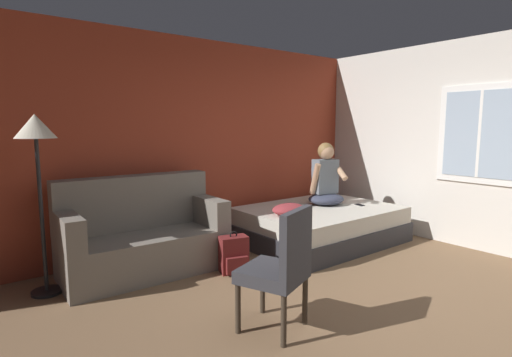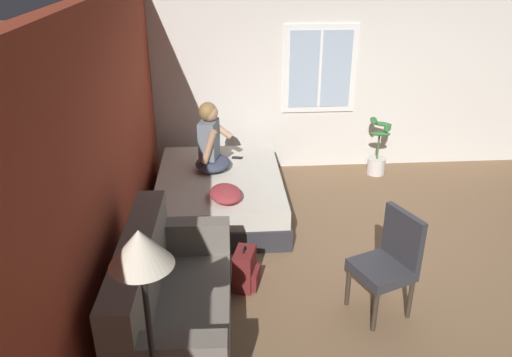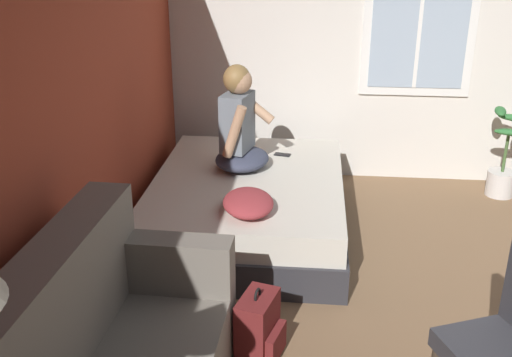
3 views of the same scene
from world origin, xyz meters
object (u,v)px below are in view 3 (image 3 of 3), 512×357
at_px(backpack, 259,328).
at_px(throw_pillow, 248,203).
at_px(person_seated, 240,127).
at_px(bed, 249,204).
at_px(potted_plant, 504,165).
at_px(side_chair, 512,340).
at_px(cell_phone, 282,155).

bearing_deg(backpack, throw_pillow, 10.03).
height_order(person_seated, backpack, person_seated).
height_order(bed, throw_pillow, throw_pillow).
height_order(bed, potted_plant, potted_plant).
relative_size(bed, side_chair, 2.12).
xyz_separation_m(side_chair, potted_plant, (2.99, -0.81, -0.23)).
xyz_separation_m(bed, side_chair, (-2.03, -1.49, 0.30)).
distance_m(person_seated, throw_pillow, 0.92).
relative_size(person_seated, cell_phone, 6.08).
bearing_deg(potted_plant, throw_pillow, 125.67).
bearing_deg(side_chair, potted_plant, -15.22).
bearing_deg(throw_pillow, backpack, -169.97).
relative_size(bed, cell_phone, 14.44).
bearing_deg(cell_phone, person_seated, 147.33).
bearing_deg(bed, potted_plant, -67.44).
xyz_separation_m(side_chair, backpack, (0.43, 1.25, -0.34)).
distance_m(bed, backpack, 1.62).
xyz_separation_m(throw_pillow, cell_phone, (1.19, -0.18, -0.07)).
bearing_deg(cell_phone, side_chair, -141.85).
height_order(throw_pillow, cell_phone, throw_pillow).
distance_m(side_chair, potted_plant, 3.10).
bearing_deg(potted_plant, backpack, 141.10).
distance_m(bed, person_seated, 0.64).
bearing_deg(throw_pillow, person_seated, 10.86).
distance_m(backpack, potted_plant, 3.29).
xyz_separation_m(person_seated, cell_phone, (0.34, -0.34, -0.35)).
height_order(person_seated, throw_pillow, person_seated).
bearing_deg(bed, throw_pillow, -173.79).
height_order(bed, person_seated, person_seated).
distance_m(bed, side_chair, 2.54).
bearing_deg(person_seated, cell_phone, -45.04).
xyz_separation_m(person_seated, backpack, (-1.81, -0.33, -0.64)).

